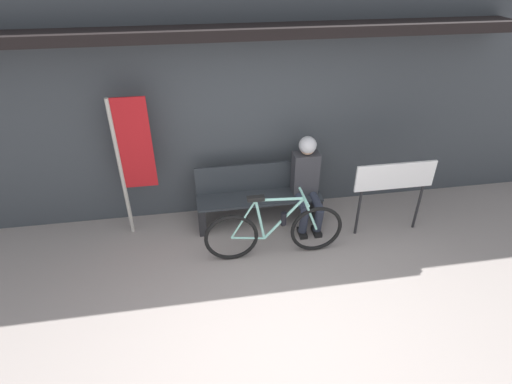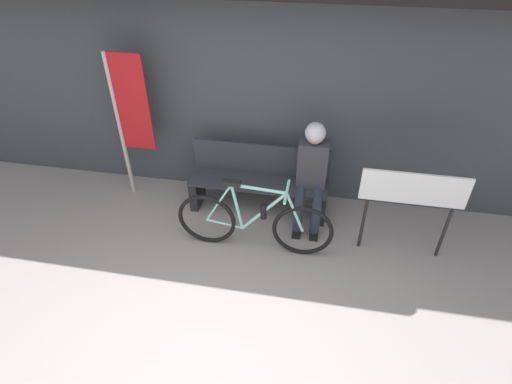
# 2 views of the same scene
# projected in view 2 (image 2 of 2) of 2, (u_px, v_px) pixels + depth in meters

# --- Properties ---
(ground_plane) EXTENTS (24.00, 24.00, 0.00)m
(ground_plane) POSITION_uv_depth(u_px,v_px,m) (203.00, 338.00, 3.59)
(ground_plane) COLOR gray
(storefront_wall) EXTENTS (12.00, 0.56, 3.20)m
(storefront_wall) POSITION_uv_depth(u_px,v_px,m) (252.00, 67.00, 4.51)
(storefront_wall) COLOR #3D4247
(storefront_wall) RESTS_ON ground_plane
(park_bench_near) EXTENTS (1.67, 0.42, 0.84)m
(park_bench_near) POSITION_uv_depth(u_px,v_px,m) (259.00, 182.00, 4.88)
(park_bench_near) COLOR #2D3338
(park_bench_near) RESTS_ON ground_plane
(bicycle) EXTENTS (1.72, 0.40, 0.89)m
(bicycle) POSITION_uv_depth(u_px,v_px,m) (254.00, 223.00, 4.31)
(bicycle) COLOR black
(bicycle) RESTS_ON ground_plane
(person_seated) EXTENTS (0.34, 0.61, 1.26)m
(person_seated) POSITION_uv_depth(u_px,v_px,m) (312.00, 169.00, 4.52)
(person_seated) COLOR #2D3342
(person_seated) RESTS_ON ground_plane
(banner_pole) EXTENTS (0.45, 0.05, 1.87)m
(banner_pole) POSITION_uv_depth(u_px,v_px,m) (128.00, 112.00, 4.70)
(banner_pole) COLOR #B7B2A8
(banner_pole) RESTS_ON ground_plane
(signboard) EXTENTS (1.05, 0.04, 1.03)m
(signboard) POSITION_uv_depth(u_px,v_px,m) (412.00, 194.00, 4.03)
(signboard) COLOR #232326
(signboard) RESTS_ON ground_plane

